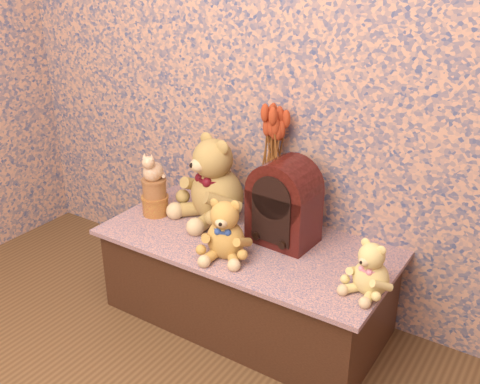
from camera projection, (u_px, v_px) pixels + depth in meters
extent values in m
cube|color=#3A4A78|center=(287.00, 8.00, 2.18)|extent=(3.00, 0.10, 2.60)
cube|color=navy|center=(246.00, 280.00, 2.41)|extent=(1.24, 0.60, 0.40)
cylinder|color=tan|center=(271.00, 202.00, 2.44)|extent=(0.14, 0.14, 0.19)
cylinder|color=gold|center=(155.00, 205.00, 2.54)|extent=(0.15, 0.15, 0.09)
cylinder|color=tan|center=(154.00, 188.00, 2.50)|extent=(0.11, 0.11, 0.08)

